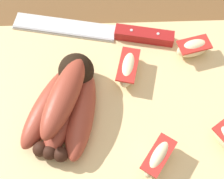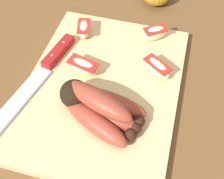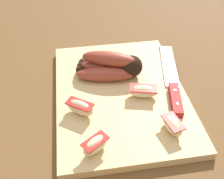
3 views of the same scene
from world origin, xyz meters
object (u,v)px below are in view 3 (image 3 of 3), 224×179
object	(u,v)px
apple_wedge_near	(95,145)
apple_wedge_middle	(173,125)
chefs_knife	(173,86)
apple_wedge_extra	(143,91)
apple_wedge_far	(80,107)
banana_bunch	(111,66)

from	to	relation	value
apple_wedge_near	apple_wedge_middle	xyz separation A→B (m)	(0.03, -0.16, -0.00)
chefs_knife	apple_wedge_extra	world-z (taller)	apple_wedge_extra
chefs_knife	apple_wedge_middle	xyz separation A→B (m)	(-0.12, 0.04, 0.01)
chefs_knife	apple_wedge_extra	distance (m)	0.08
chefs_knife	apple_wedge_extra	bearing A→B (deg)	101.33
apple_wedge_middle	apple_wedge_far	distance (m)	0.20
apple_wedge_near	apple_wedge_middle	bearing A→B (deg)	-80.74
banana_bunch	apple_wedge_middle	xyz separation A→B (m)	(-0.20, -0.10, -0.01)
apple_wedge_far	apple_wedge_extra	size ratio (longest dim) A/B	0.91
chefs_knife	apple_wedge_near	world-z (taller)	apple_wedge_near
apple_wedge_near	apple_wedge_far	world-z (taller)	same
apple_wedge_middle	apple_wedge_near	bearing A→B (deg)	99.26
banana_bunch	apple_wedge_near	distance (m)	0.24
apple_wedge_extra	banana_bunch	bearing A→B (deg)	32.82
apple_wedge_extra	apple_wedge_middle	bearing A→B (deg)	-162.22
apple_wedge_middle	apple_wedge_extra	bearing A→B (deg)	17.78
apple_wedge_middle	apple_wedge_far	size ratio (longest dim) A/B	0.92
banana_bunch	apple_wedge_extra	world-z (taller)	banana_bunch
banana_bunch	apple_wedge_middle	distance (m)	0.23
apple_wedge_middle	apple_wedge_extra	distance (m)	0.11
apple_wedge_far	chefs_knife	bearing A→B (deg)	-77.91
banana_bunch	apple_wedge_far	size ratio (longest dim) A/B	2.53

